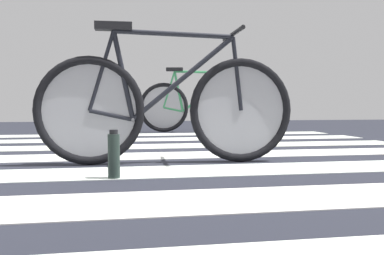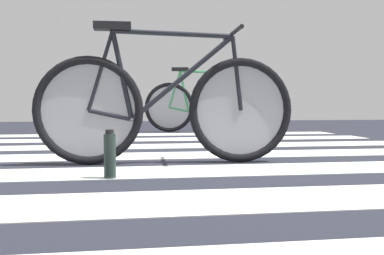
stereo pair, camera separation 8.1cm
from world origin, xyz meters
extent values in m
cube|color=#21232C|center=(0.00, 0.00, 0.01)|extent=(18.00, 14.00, 0.02)
cube|color=silver|center=(-0.15, -1.42, 0.02)|extent=(5.20, 0.44, 0.00)
cube|color=silver|center=(0.02, -0.65, 0.02)|extent=(5.20, 0.44, 0.00)
cube|color=silver|center=(-0.15, 0.11, 0.02)|extent=(5.20, 0.44, 0.00)
cube|color=silver|center=(-0.02, 0.84, 0.02)|extent=(5.20, 0.44, 0.00)
cube|color=silver|center=(0.03, 1.61, 0.02)|extent=(5.20, 0.44, 0.00)
cube|color=silver|center=(-0.01, 2.39, 0.02)|extent=(5.20, 0.44, 0.00)
torus|color=black|center=(-0.40, -0.30, 0.38)|extent=(0.72, 0.07, 0.72)
torus|color=black|center=(0.62, -0.32, 0.38)|extent=(0.72, 0.07, 0.72)
cylinder|color=gray|center=(-0.40, -0.30, 0.38)|extent=(0.61, 0.02, 0.61)
cylinder|color=gray|center=(0.62, -0.32, 0.38)|extent=(0.61, 0.02, 0.61)
cylinder|color=black|center=(0.16, -0.31, 0.89)|extent=(0.80, 0.05, 0.05)
cylinder|color=black|center=(0.22, -0.31, 0.60)|extent=(0.70, 0.05, 0.59)
cylinder|color=black|center=(-0.18, -0.30, 0.61)|extent=(0.15, 0.04, 0.59)
cylinder|color=black|center=(-0.26, -0.30, 0.35)|extent=(0.29, 0.03, 0.09)
cylinder|color=black|center=(-0.32, -0.30, 0.64)|extent=(0.18, 0.03, 0.53)
cylinder|color=black|center=(0.59, -0.32, 0.63)|extent=(0.09, 0.03, 0.50)
cube|color=black|center=(-0.24, -0.30, 0.93)|extent=(0.24, 0.09, 0.05)
cylinder|color=black|center=(0.56, -0.32, 0.90)|extent=(0.04, 0.52, 0.03)
cylinder|color=#4C4C51|center=(-0.12, -0.30, 0.32)|extent=(0.03, 0.34, 0.02)
torus|color=black|center=(0.40, 2.90, 0.38)|extent=(0.71, 0.19, 0.72)
torus|color=black|center=(1.41, 2.71, 0.38)|extent=(0.71, 0.19, 0.72)
cylinder|color=gray|center=(0.40, 2.90, 0.38)|extent=(0.60, 0.12, 0.61)
cylinder|color=gray|center=(1.41, 2.71, 0.38)|extent=(0.60, 0.12, 0.61)
cylinder|color=#31824E|center=(0.95, 2.80, 0.89)|extent=(0.79, 0.18, 0.05)
cylinder|color=#31824E|center=(1.01, 2.79, 0.60)|extent=(0.70, 0.16, 0.59)
cylinder|color=#31824E|center=(0.62, 2.86, 0.61)|extent=(0.16, 0.06, 0.59)
cylinder|color=#31824E|center=(0.54, 2.88, 0.35)|extent=(0.29, 0.08, 0.09)
cylinder|color=#31824E|center=(0.48, 2.89, 0.64)|extent=(0.19, 0.06, 0.53)
cylinder|color=#31824E|center=(1.38, 2.72, 0.63)|extent=(0.09, 0.05, 0.50)
cube|color=black|center=(0.56, 2.87, 0.93)|extent=(0.25, 0.13, 0.05)
cylinder|color=black|center=(1.35, 2.72, 0.90)|extent=(0.13, 0.52, 0.03)
cylinder|color=#4C4C51|center=(0.68, 2.85, 0.32)|extent=(0.08, 0.34, 0.02)
cylinder|color=#222F2A|center=(-0.23, -0.83, 0.14)|extent=(0.06, 0.06, 0.24)
cylinder|color=black|center=(-0.23, -0.83, 0.27)|extent=(0.05, 0.05, 0.02)
camera|label=1|loc=(-0.18, -3.06, 0.42)|focal=38.52mm
camera|label=2|loc=(-0.10, -3.06, 0.42)|focal=38.52mm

